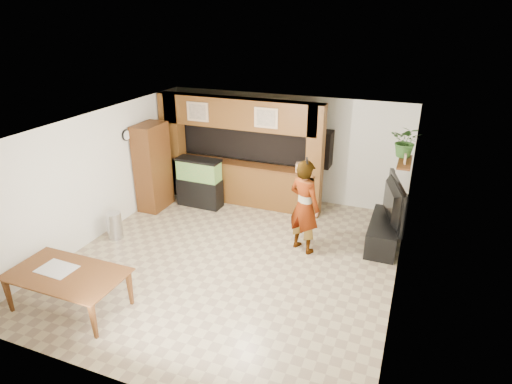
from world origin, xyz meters
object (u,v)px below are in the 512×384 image
at_px(dining_table, 68,292).
at_px(pantry_cabinet, 153,167).
at_px(aquarium, 200,183).
at_px(person, 304,207).
at_px(television, 388,201).

bearing_deg(dining_table, pantry_cabinet, 103.36).
relative_size(aquarium, dining_table, 0.65).
bearing_deg(dining_table, person, 46.85).
bearing_deg(aquarium, television, -2.50).
xyz_separation_m(pantry_cabinet, television, (5.35, 0.17, -0.08)).
bearing_deg(person, pantry_cabinet, 15.29).
distance_m(pantry_cabinet, aquarium, 1.16).
distance_m(aquarium, television, 4.41).
relative_size(pantry_cabinet, dining_table, 1.11).
xyz_separation_m(person, dining_table, (-2.96, -3.16, -0.62)).
height_order(television, dining_table, television).
bearing_deg(person, aquarium, 3.80).
bearing_deg(aquarium, pantry_cabinet, -152.92).
bearing_deg(pantry_cabinet, television, 1.86).
relative_size(aquarium, television, 0.80).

